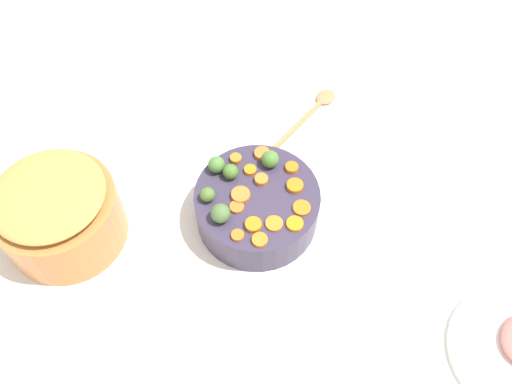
{
  "coord_description": "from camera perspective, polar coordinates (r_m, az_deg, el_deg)",
  "views": [
    {
      "loc": [
        0.06,
        -0.58,
        1.03
      ],
      "look_at": [
        -0.0,
        0.01,
        0.12
      ],
      "focal_mm": 36.94,
      "sensor_mm": 36.0,
      "label": 1
    }
  ],
  "objects": [
    {
      "name": "serving_bowl_carrots",
      "position": [
        1.13,
        -0.0,
        -1.58
      ],
      "size": [
        0.26,
        0.26,
        0.09
      ],
      "primitive_type": "cylinder",
      "color": "#393149",
      "rests_on": "tabletop"
    },
    {
      "name": "brussels_sprout_2",
      "position": [
        1.12,
        1.54,
        3.58
      ],
      "size": [
        0.04,
        0.04,
        0.04
      ],
      "primitive_type": "sphere",
      "color": "#4A7B35",
      "rests_on": "serving_bowl_carrots"
    },
    {
      "name": "brussels_sprout_0",
      "position": [
        1.1,
        -2.78,
        2.22
      ],
      "size": [
        0.03,
        0.03,
        0.03
      ],
      "primitive_type": "sphere",
      "color": "#4A772D",
      "rests_on": "serving_bowl_carrots"
    },
    {
      "name": "carrot_slice_11",
      "position": [
        1.1,
        4.23,
        0.68
      ],
      "size": [
        0.05,
        0.05,
        0.01
      ],
      "primitive_type": "cylinder",
      "rotation": [
        0.0,
        0.0,
        1.98
      ],
      "color": "orange",
      "rests_on": "serving_bowl_carrots"
    },
    {
      "name": "brussels_sprout_1",
      "position": [
        1.04,
        -3.86,
        -2.32
      ],
      "size": [
        0.04,
        0.04,
        0.04
      ],
      "primitive_type": "sphere",
      "color": "#4D6E3C",
      "rests_on": "serving_bowl_carrots"
    },
    {
      "name": "carrot_slice_2",
      "position": [
        1.14,
        -2.2,
        3.63
      ],
      "size": [
        0.03,
        0.03,
        0.01
      ],
      "primitive_type": "cylinder",
      "rotation": [
        0.0,
        0.0,
        3.41
      ],
      "color": "orange",
      "rests_on": "serving_bowl_carrots"
    },
    {
      "name": "carrot_slice_12",
      "position": [
        1.15,
        0.47,
        4.2
      ],
      "size": [
        0.04,
        0.04,
        0.01
      ],
      "primitive_type": "cylinder",
      "rotation": [
        0.0,
        0.0,
        4.32
      ],
      "color": "orange",
      "rests_on": "serving_bowl_carrots"
    },
    {
      "name": "carrot_slice_5",
      "position": [
        1.05,
        4.22,
        -3.45
      ],
      "size": [
        0.04,
        0.04,
        0.01
      ],
      "primitive_type": "cylinder",
      "rotation": [
        0.0,
        0.0,
        2.99
      ],
      "color": "orange",
      "rests_on": "serving_bowl_carrots"
    },
    {
      "name": "carrot_slice_4",
      "position": [
        1.07,
        -2.09,
        -1.63
      ],
      "size": [
        0.04,
        0.04,
        0.01
      ],
      "primitive_type": "cylinder",
      "rotation": [
        0.0,
        0.0,
        5.31
      ],
      "color": "orange",
      "rests_on": "serving_bowl_carrots"
    },
    {
      "name": "stuffing_mound",
      "position": [
        1.09,
        -21.63,
        -0.27
      ],
      "size": [
        0.22,
        0.22,
        0.03
      ],
      "primitive_type": "ellipsoid",
      "color": "#B19348",
      "rests_on": "metal_pot"
    },
    {
      "name": "carrot_slice_7",
      "position": [
        1.05,
        1.98,
        -3.44
      ],
      "size": [
        0.05,
        0.05,
        0.01
      ],
      "primitive_type": "cylinder",
      "rotation": [
        0.0,
        0.0,
        0.5
      ],
      "color": "orange",
      "rests_on": "serving_bowl_carrots"
    },
    {
      "name": "carrot_slice_6",
      "position": [
        1.03,
        0.41,
        -5.2
      ],
      "size": [
        0.03,
        0.03,
        0.01
      ],
      "primitive_type": "cylinder",
      "rotation": [
        0.0,
        0.0,
        4.71
      ],
      "color": "orange",
      "rests_on": "serving_bowl_carrots"
    },
    {
      "name": "metal_pot",
      "position": [
        1.16,
        -20.34,
        -2.57
      ],
      "size": [
        0.25,
        0.25,
        0.14
      ],
      "primitive_type": "cylinder",
      "color": "#CA783C",
      "rests_on": "tabletop"
    },
    {
      "name": "carrot_slice_9",
      "position": [
        1.12,
        -0.63,
        2.41
      ],
      "size": [
        0.04,
        0.04,
        0.01
      ],
      "primitive_type": "cylinder",
      "rotation": [
        0.0,
        0.0,
        5.48
      ],
      "color": "orange",
      "rests_on": "serving_bowl_carrots"
    },
    {
      "name": "carrot_slice_3",
      "position": [
        1.09,
        -1.65,
        -0.16
      ],
      "size": [
        0.05,
        0.05,
        0.01
      ],
      "primitive_type": "cylinder",
      "rotation": [
        0.0,
        0.0,
        6.12
      ],
      "color": "orange",
      "rests_on": "serving_bowl_carrots"
    },
    {
      "name": "carrot_slice_1",
      "position": [
        1.13,
        3.9,
        2.66
      ],
      "size": [
        0.04,
        0.04,
        0.01
      ],
      "primitive_type": "cylinder",
      "rotation": [
        0.0,
        0.0,
        5.7
      ],
      "color": "orange",
      "rests_on": "serving_bowl_carrots"
    },
    {
      "name": "carrot_slice_8",
      "position": [
        1.1,
        0.58,
        1.36
      ],
      "size": [
        0.04,
        0.04,
        0.01
      ],
      "primitive_type": "cylinder",
      "rotation": [
        0.0,
        0.0,
        0.56
      ],
      "color": "orange",
      "rests_on": "serving_bowl_carrots"
    },
    {
      "name": "brussels_sprout_3",
      "position": [
        1.08,
        -5.27,
        -0.28
      ],
      "size": [
        0.03,
        0.03,
        0.03
      ],
      "primitive_type": "sphere",
      "color": "#4F7331",
      "rests_on": "serving_bowl_carrots"
    },
    {
      "name": "brussels_sprout_4",
      "position": [
        1.11,
        -4.3,
        2.98
      ],
      "size": [
        0.04,
        0.04,
        0.04
      ],
      "primitive_type": "sphere",
      "color": "#4D803C",
      "rests_on": "serving_bowl_carrots"
    },
    {
      "name": "carrot_slice_0",
      "position": [
        1.04,
        -2.01,
        -4.7
      ],
      "size": [
        0.04,
        0.04,
        0.01
      ],
      "primitive_type": "cylinder",
      "rotation": [
        0.0,
        0.0,
        2.42
      ],
      "color": "orange",
      "rests_on": "serving_bowl_carrots"
    },
    {
      "name": "carrot_slice_10",
      "position": [
        1.05,
        -0.03,
        -3.59
      ],
      "size": [
        0.04,
        0.04,
        0.01
      ],
      "primitive_type": "cylinder",
      "rotation": [
        0.0,
        0.0,
        4.96
      ],
      "color": "orange",
      "rests_on": "serving_bowl_carrots"
    },
    {
      "name": "wooden_spoon",
      "position": [
        1.36,
        6.16,
        8.82
      ],
      "size": [
        0.18,
        0.25,
        0.01
      ],
      "color": "#B08152",
      "rests_on": "tabletop"
    },
    {
      "name": "tabletop",
      "position": [
        1.17,
        0.08,
        -3.36
      ],
      "size": [
        2.4,
        2.4,
        0.02
      ],
      "primitive_type": "cube",
      "color": "white",
      "rests_on": "ground"
    },
    {
      "name": "carrot_slice_13",
      "position": [
        1.07,
        4.97,
        -1.72
      ],
      "size": [
        0.04,
        0.04,
        0.01
      ],
      "primitive_type": "cylinder",
      "rotation": [
        0.0,
        0.0,
        3.36
      ],
      "color": "orange",
      "rests_on": "serving_bowl_carrots"
    }
  ]
}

